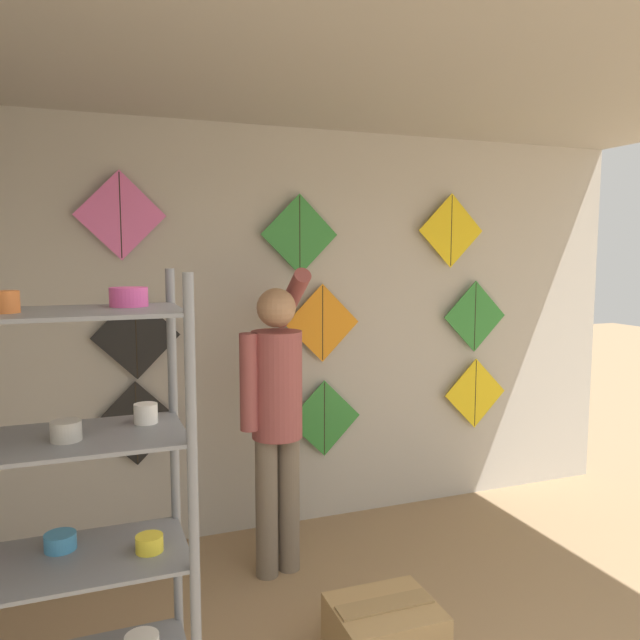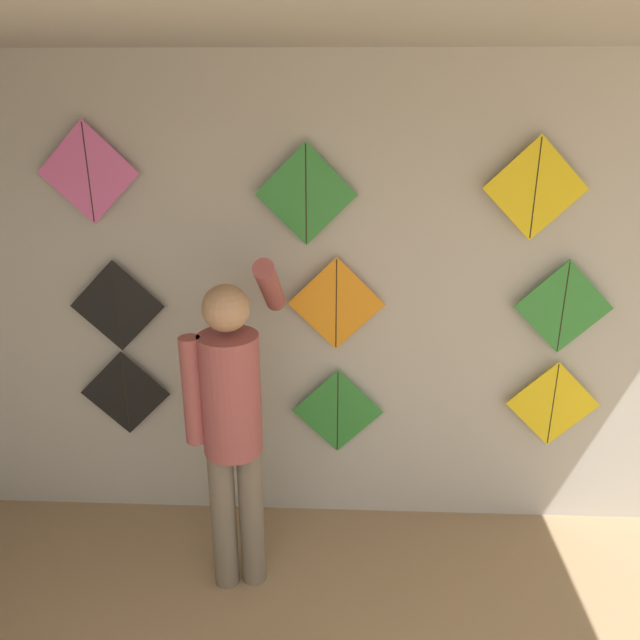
% 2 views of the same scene
% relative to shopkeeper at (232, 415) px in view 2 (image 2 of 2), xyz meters
% --- Properties ---
extents(back_panel, '(5.21, 0.06, 2.80)m').
position_rel_shopkeeper_xyz_m(back_panel, '(0.43, 0.66, 0.35)').
color(back_panel, '#BCB7AD').
rests_on(back_panel, ground).
extents(ceiling_slab, '(5.21, 4.01, 0.04)m').
position_rel_shopkeeper_xyz_m(ceiling_slab, '(0.43, -0.97, 1.77)').
color(ceiling_slab, '#A8A399').
extents(shopkeeper, '(0.47, 0.68, 1.86)m').
position_rel_shopkeeper_xyz_m(shopkeeper, '(0.00, 0.00, 0.00)').
color(shopkeeper, '#726656').
rests_on(shopkeeper, ground).
extents(kite_0, '(0.55, 0.01, 0.55)m').
position_rel_shopkeeper_xyz_m(kite_0, '(-0.77, 0.57, -0.19)').
color(kite_0, black).
extents(kite_1, '(0.55, 0.01, 0.55)m').
position_rel_shopkeeper_xyz_m(kite_1, '(0.53, 0.57, -0.28)').
color(kite_1, '#338C38').
extents(kite_2, '(0.55, 0.01, 0.55)m').
position_rel_shopkeeper_xyz_m(kite_2, '(1.81, 0.57, -0.21)').
color(kite_2, yellow).
extents(kite_3, '(0.55, 0.01, 0.55)m').
position_rel_shopkeeper_xyz_m(kite_3, '(-0.75, 0.57, 0.37)').
color(kite_3, black).
extents(kite_4, '(0.55, 0.01, 0.55)m').
position_rel_shopkeeper_xyz_m(kite_4, '(0.51, 0.57, 0.41)').
color(kite_4, orange).
extents(kite_5, '(0.55, 0.01, 0.55)m').
position_rel_shopkeeper_xyz_m(kite_5, '(1.79, 0.57, 0.41)').
color(kite_5, '#338C38').
extents(kite_6, '(0.55, 0.01, 0.55)m').
position_rel_shopkeeper_xyz_m(kite_6, '(-0.82, 0.57, 1.13)').
color(kite_6, pink).
extents(kite_7, '(0.55, 0.01, 0.55)m').
position_rel_shopkeeper_xyz_m(kite_7, '(0.35, 0.57, 1.02)').
color(kite_7, '#338C38').
extents(kite_8, '(0.55, 0.01, 0.55)m').
position_rel_shopkeeper_xyz_m(kite_8, '(1.55, 0.57, 1.06)').
color(kite_8, yellow).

